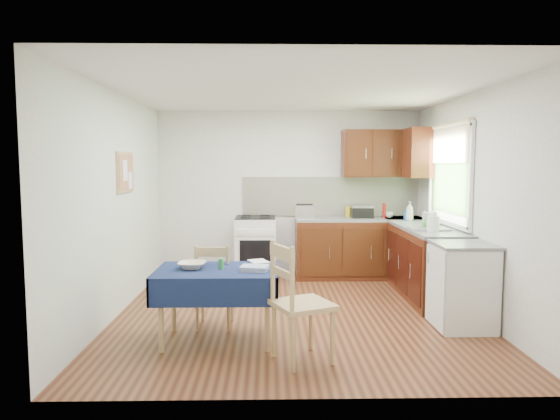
{
  "coord_description": "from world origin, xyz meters",
  "views": [
    {
      "loc": [
        -0.29,
        -5.56,
        1.69
      ],
      "look_at": [
        -0.17,
        0.09,
        1.17
      ],
      "focal_mm": 32.0,
      "sensor_mm": 36.0,
      "label": 1
    }
  ],
  "objects_px": {
    "dining_table": "(217,280)",
    "toaster": "(304,212)",
    "sandwich_press": "(362,212)",
    "dish_rack": "(429,228)",
    "chair_far": "(214,283)",
    "chair_near": "(297,299)",
    "kettle": "(433,222)"
  },
  "relations": [
    {
      "from": "dining_table",
      "to": "toaster",
      "type": "distance_m",
      "value": 2.8
    },
    {
      "from": "sandwich_press",
      "to": "dish_rack",
      "type": "height_order",
      "value": "dish_rack"
    },
    {
      "from": "dining_table",
      "to": "chair_far",
      "type": "height_order",
      "value": "chair_far"
    },
    {
      "from": "chair_far",
      "to": "sandwich_press",
      "type": "relative_size",
      "value": 2.8
    },
    {
      "from": "chair_near",
      "to": "kettle",
      "type": "height_order",
      "value": "kettle"
    },
    {
      "from": "chair_near",
      "to": "kettle",
      "type": "relative_size",
      "value": 4.18
    },
    {
      "from": "dining_table",
      "to": "chair_near",
      "type": "relative_size",
      "value": 1.11
    },
    {
      "from": "toaster",
      "to": "chair_far",
      "type": "bearing_deg",
      "value": -101.25
    },
    {
      "from": "toaster",
      "to": "dining_table",
      "type": "bearing_deg",
      "value": -96.41
    },
    {
      "from": "toaster",
      "to": "chair_near",
      "type": "bearing_deg",
      "value": -80.09
    },
    {
      "from": "chair_far",
      "to": "kettle",
      "type": "distance_m",
      "value": 2.67
    },
    {
      "from": "toaster",
      "to": "dish_rack",
      "type": "xyz_separation_m",
      "value": [
        1.43,
        -1.29,
        -0.07
      ]
    },
    {
      "from": "chair_far",
      "to": "sandwich_press",
      "type": "distance_m",
      "value": 3.05
    },
    {
      "from": "chair_near",
      "to": "sandwich_press",
      "type": "bearing_deg",
      "value": -43.8
    },
    {
      "from": "chair_far",
      "to": "dish_rack",
      "type": "bearing_deg",
      "value": -157.78
    },
    {
      "from": "dining_table",
      "to": "chair_far",
      "type": "bearing_deg",
      "value": 103.69
    },
    {
      "from": "dish_rack",
      "to": "dining_table",
      "type": "bearing_deg",
      "value": -157.05
    },
    {
      "from": "chair_near",
      "to": "sandwich_press",
      "type": "height_order",
      "value": "sandwich_press"
    },
    {
      "from": "chair_far",
      "to": "sandwich_press",
      "type": "xyz_separation_m",
      "value": [
        1.94,
        2.29,
        0.52
      ]
    },
    {
      "from": "dish_rack",
      "to": "toaster",
      "type": "bearing_deg",
      "value": 132.91
    },
    {
      "from": "chair_near",
      "to": "toaster",
      "type": "height_order",
      "value": "toaster"
    },
    {
      "from": "toaster",
      "to": "dish_rack",
      "type": "relative_size",
      "value": 0.63
    },
    {
      "from": "toaster",
      "to": "kettle",
      "type": "distance_m",
      "value": 2.03
    },
    {
      "from": "sandwich_press",
      "to": "dining_table",
      "type": "bearing_deg",
      "value": -133.45
    },
    {
      "from": "toaster",
      "to": "sandwich_press",
      "type": "bearing_deg",
      "value": 20.63
    },
    {
      "from": "chair_far",
      "to": "toaster",
      "type": "height_order",
      "value": "toaster"
    },
    {
      "from": "kettle",
      "to": "chair_near",
      "type": "bearing_deg",
      "value": -135.65
    },
    {
      "from": "chair_near",
      "to": "dish_rack",
      "type": "height_order",
      "value": "dish_rack"
    },
    {
      "from": "sandwich_press",
      "to": "dish_rack",
      "type": "bearing_deg",
      "value": -75.91
    },
    {
      "from": "chair_near",
      "to": "toaster",
      "type": "xyz_separation_m",
      "value": [
        0.28,
        3.11,
        0.45
      ]
    },
    {
      "from": "sandwich_press",
      "to": "kettle",
      "type": "height_order",
      "value": "kettle"
    },
    {
      "from": "chair_far",
      "to": "sandwich_press",
      "type": "bearing_deg",
      "value": -128.07
    }
  ]
}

